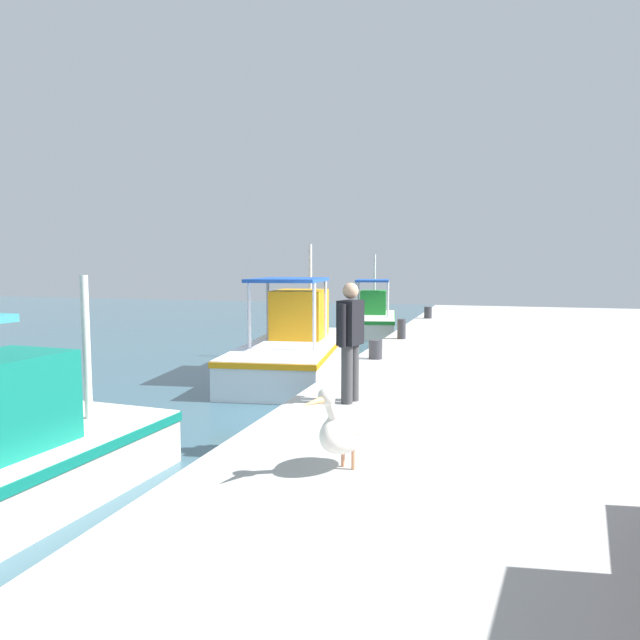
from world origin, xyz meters
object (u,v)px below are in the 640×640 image
Objects in this scene: pelican at (345,427)px; mooring_bollard_third at (401,329)px; mooring_bollard_fourth at (428,313)px; fisherman_standing at (350,337)px; mooring_bollard_second at (376,349)px; fishing_boat_fourth at (373,318)px; fishing_boat_third at (295,346)px.

pelican reaches higher than mooring_bollard_third.
mooring_bollard_fourth is at bearing 0.00° from mooring_bollard_third.
fisherman_standing reaches higher than mooring_bollard_third.
pelican is at bearing -166.88° from fisherman_standing.
mooring_bollard_fourth is (6.08, 0.00, -0.05)m from mooring_bollard_third.
mooring_bollard_second is 3.35m from mooring_bollard_third.
fishing_boat_fourth reaches higher than mooring_bollard_fourth.
mooring_bollard_second is (-11.17, -2.39, 0.42)m from fishing_boat_fourth.
fishing_boat_third is 15.98× the size of mooring_bollard_fourth.
mooring_bollard_fourth is (7.37, -2.47, 0.34)m from fishing_boat_third.
mooring_bollard_second is at bearing 180.00° from mooring_bollard_third.
fishing_boat_fourth is at bearing 11.00° from pelican.
fishing_boat_third reaches higher than mooring_bollard_third.
fisherman_standing reaches higher than pelican.
mooring_bollard_third is (7.07, 0.40, -0.65)m from fisherman_standing.
fishing_boat_third is 2.81m from mooring_bollard_third.
mooring_bollard_fourth is (-1.74, -2.39, 0.43)m from fishing_boat_fourth.
fisherman_standing is (-5.79, -2.87, 1.03)m from fishing_boat_third.
fishing_boat_fourth is 10.39× the size of mooring_bollard_third.
fishing_boat_fourth is 3.22× the size of fisherman_standing.
pelican is at bearing -169.00° from fishing_boat_fourth.
pelican is 2.29× the size of mooring_bollard_fourth.
fishing_boat_fourth is 15.19m from fisherman_standing.
pelican is 1.86× the size of mooring_bollard_third.
fishing_boat_fourth is (9.10, -0.08, -0.10)m from fishing_boat_third.
fisherman_standing is at bearing -178.25° from mooring_bollard_fourth.
fisherman_standing is 3.81m from mooring_bollard_second.
fishing_boat_third reaches higher than pelican.
mooring_bollard_fourth reaches higher than mooring_bollard_second.
mooring_bollard_second is (3.72, 0.40, -0.71)m from fisherman_standing.
fisherman_standing is 13.18m from mooring_bollard_fourth.
pelican reaches higher than mooring_bollard_fourth.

